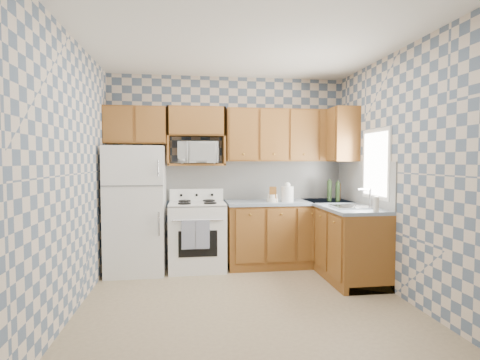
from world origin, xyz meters
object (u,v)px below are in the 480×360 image
(stove_body, at_px, (197,236))
(electric_kettle, at_px, (288,194))
(refrigerator, at_px, (136,209))
(microwave, at_px, (198,153))

(stove_body, relative_size, electric_kettle, 4.23)
(stove_body, bearing_deg, refrigerator, -178.22)
(stove_body, xyz_separation_m, microwave, (0.02, 0.13, 1.15))
(electric_kettle, bearing_deg, microwave, 170.03)
(electric_kettle, bearing_deg, stove_body, 176.06)
(microwave, bearing_deg, refrigerator, -167.13)
(microwave, distance_m, electric_kettle, 1.37)
(refrigerator, height_order, stove_body, refrigerator)
(refrigerator, bearing_deg, microwave, 10.58)
(electric_kettle, bearing_deg, refrigerator, 178.30)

